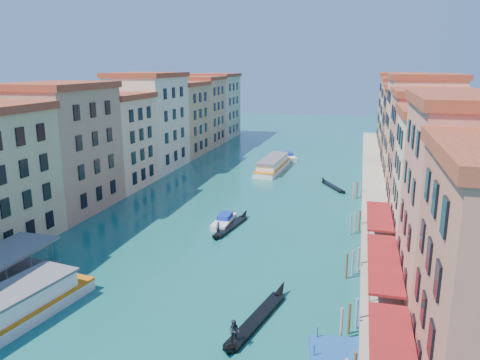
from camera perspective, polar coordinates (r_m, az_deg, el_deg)
name	(u,v)px	position (r m, az deg, el deg)	size (l,w,h in m)	color
left_bank_palazzos	(136,129)	(99.54, -12.60, 6.11)	(12.80, 128.40, 21.00)	#CAB48E
right_bank_palazzos	(423,139)	(89.73, 21.45, 4.69)	(12.80, 128.40, 21.00)	#AE5D46
quay	(373,186)	(90.90, 15.94, -0.73)	(4.00, 140.00, 1.00)	#9F9580
restaurant_awnings	(384,264)	(50.21, 17.15, -9.72)	(3.20, 44.55, 3.12)	maroon
mooring_poles_right	(353,254)	(56.11, 13.62, -8.81)	(1.44, 54.24, 3.20)	brown
vaporetto_far	(273,164)	(103.29, 4.05, 1.92)	(5.12, 18.90, 2.78)	white
gondola_fore	(231,226)	(66.56, -1.16, -5.57)	(2.85, 12.23, 2.44)	black
gondola_right	(255,318)	(43.60, 1.89, -16.50)	(3.99, 13.36, 2.69)	black
gondola_far	(333,186)	(90.11, 11.22, -0.71)	(5.81, 9.79, 1.52)	black
motorboat_mid	(224,220)	(68.31, -1.94, -4.94)	(2.19, 6.83, 1.41)	silver
motorboat_far	(288,156)	(116.10, 5.89, 2.89)	(5.39, 8.09, 1.61)	white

